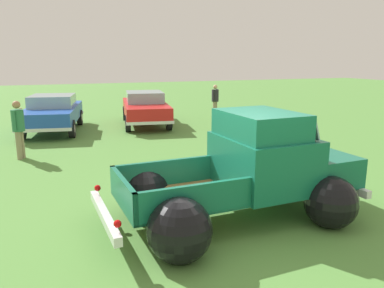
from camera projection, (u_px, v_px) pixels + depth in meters
The scene contains 7 objects.
ground_plane at pixel (231, 219), 6.81m from camera, with size 80.00×80.00×0.00m, color #548C3D.
vintage_pickup_truck at pixel (250, 176), 6.80m from camera, with size 4.68×2.88×1.96m.
show_car_0 at pixel (53, 112), 14.88m from camera, with size 2.69×4.65×1.43m.
show_car_1 at pixel (145, 107), 16.39m from camera, with size 2.55×4.81×1.43m.
spectator_0 at pixel (18, 126), 10.72m from camera, with size 0.45×0.52×1.68m.
spectator_2 at pixel (215, 99), 18.55m from camera, with size 0.48×0.48×1.59m.
lane_cone_0 at pixel (235, 168), 8.86m from camera, with size 0.36×0.36×0.63m.
Camera 1 is at (-2.96, -5.65, 2.82)m, focal length 35.34 mm.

